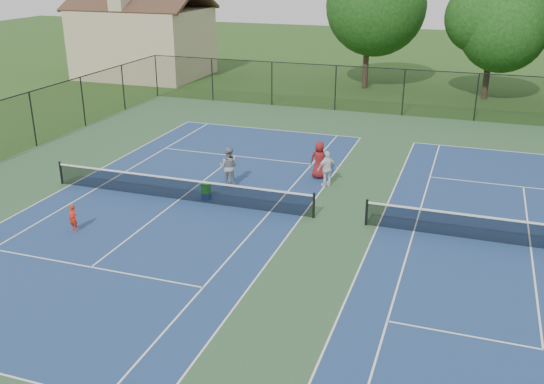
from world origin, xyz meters
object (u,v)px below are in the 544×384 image
(clapboard_house, at_px, (144,40))
(bystander_a, at_px, (327,169))
(child_player, at_px, (73,218))
(ball_hopper, at_px, (206,188))
(instructor, at_px, (229,167))
(bystander_c, at_px, (319,160))
(tree_back_b, at_px, (369,1))
(tree_back_c, at_px, (494,21))
(ball_crate, at_px, (206,196))

(clapboard_house, distance_m, bystander_a, 30.43)
(child_player, bearing_deg, ball_hopper, 68.30)
(instructor, height_order, bystander_c, instructor)
(instructor, xyz_separation_m, bystander_a, (4.22, 1.35, -0.07))
(ball_hopper, bearing_deg, tree_back_b, 85.74)
(bystander_c, bearing_deg, child_player, 45.73)
(clapboard_house, xyz_separation_m, child_player, (13.71, -29.14, -2.56))
(tree_back_c, distance_m, clapboard_house, 28.10)
(bystander_c, relative_size, ball_crate, 5.03)
(bystander_a, bearing_deg, clapboard_house, -87.04)
(child_player, relative_size, bystander_a, 0.64)
(bystander_c, bearing_deg, clapboard_house, -48.88)
(tree_back_c, bearing_deg, child_player, -116.12)
(bystander_a, height_order, ball_crate, bystander_a)
(child_player, bearing_deg, tree_back_b, 94.94)
(instructor, distance_m, ball_crate, 2.05)
(clapboard_house, relative_size, instructor, 5.99)
(child_player, height_order, bystander_c, bystander_c)
(clapboard_house, xyz_separation_m, ball_hopper, (17.09, -24.59, -2.58))
(tree_back_b, bearing_deg, ball_crate, -94.26)
(bystander_a, distance_m, ball_crate, 5.57)
(ball_crate, bearing_deg, tree_back_b, 85.74)
(ball_hopper, bearing_deg, bystander_c, 47.39)
(tree_back_c, bearing_deg, bystander_a, -106.78)
(bystander_c, relative_size, ball_hopper, 4.11)
(child_player, relative_size, bystander_c, 0.60)
(tree_back_c, distance_m, instructor, 25.48)
(tree_back_c, relative_size, child_player, 7.94)
(bystander_a, relative_size, bystander_c, 0.94)
(tree_back_c, relative_size, bystander_c, 4.76)
(instructor, bearing_deg, bystander_a, -166.23)
(child_player, distance_m, ball_crate, 5.69)
(tree_back_b, height_order, bystander_c, tree_back_b)
(tree_back_b, relative_size, child_player, 9.48)
(clapboard_house, bearing_deg, tree_back_c, 0.00)
(ball_crate, bearing_deg, bystander_c, 47.39)
(bystander_a, bearing_deg, tree_back_b, -125.78)
(tree_back_c, distance_m, ball_crate, 27.42)
(tree_back_b, relative_size, bystander_c, 5.69)
(child_player, xyz_separation_m, bystander_a, (7.86, 7.79, 0.30))
(child_player, bearing_deg, ball_crate, 68.30)
(child_player, bearing_deg, clapboard_house, 130.09)
(bystander_c, bearing_deg, instructor, 27.91)
(tree_back_c, height_order, bystander_a, tree_back_c)
(tree_back_b, distance_m, bystander_a, 23.22)
(tree_back_c, relative_size, bystander_a, 5.06)
(child_player, distance_m, bystander_c, 11.36)
(tree_back_c, height_order, instructor, tree_back_c)
(instructor, relative_size, bystander_c, 1.02)
(tree_back_c, height_order, clapboard_house, tree_back_c)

